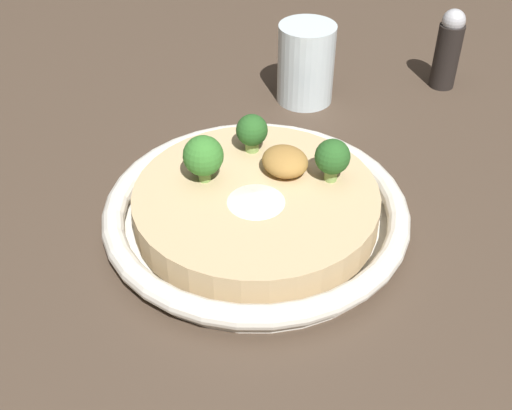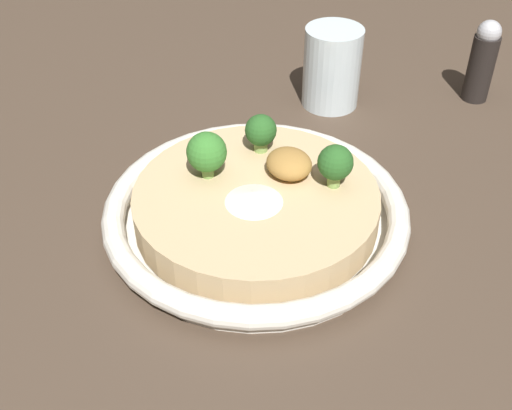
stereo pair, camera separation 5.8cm
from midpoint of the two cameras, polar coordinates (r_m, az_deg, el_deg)
The scene contains 9 objects.
ground_plane at distance 0.59m, azimuth 2.79°, elevation -1.92°, with size 6.00×6.00×0.00m, color #47382B.
risotto_bowl at distance 0.58m, azimuth 2.84°, elevation -0.52°, with size 0.28×0.28×0.04m.
cheese_sprinkle at distance 0.55m, azimuth 2.80°, elevation 0.60°, with size 0.05×0.05×0.01m.
crispy_onion_garnish at distance 0.58m, azimuth 5.80°, elevation 3.57°, with size 0.04×0.04×0.02m.
broccoli_front at distance 0.57m, azimuth 9.97°, elevation 3.55°, with size 0.03×0.03×0.04m.
broccoli_front_right at distance 0.61m, azimuth 3.16°, elevation 6.46°, with size 0.03×0.03×0.04m.
broccoli_right at distance 0.57m, azimuth -1.53°, elevation 4.57°, with size 0.04×0.04×0.04m.
drinking_glass at distance 0.76m, azimuth 8.98°, elevation 11.93°, with size 0.07×0.07×0.09m.
pepper_shaker at distance 0.82m, azimuth 21.46°, elevation 11.79°, with size 0.03×0.03×0.10m.
Camera 2 is at (-0.38, 0.24, 0.39)m, focal length 45.00 mm.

